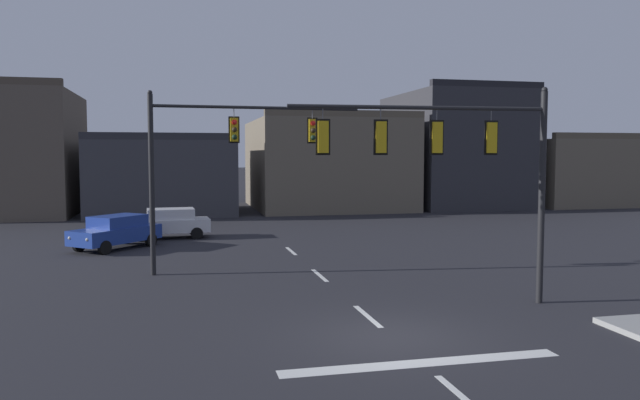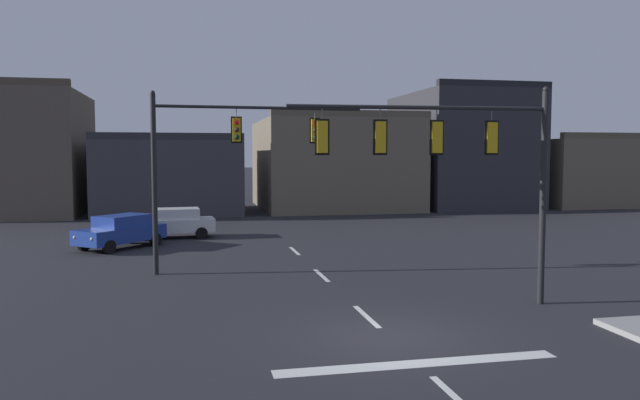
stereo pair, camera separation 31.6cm
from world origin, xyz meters
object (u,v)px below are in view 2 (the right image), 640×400
Objects in this scene: signal_mast_far_side at (218,150)px; car_lot_middle at (121,231)px; car_lot_nearside at (174,222)px; signal_mast_near_side at (456,154)px.

car_lot_middle is at bearing 121.65° from signal_mast_far_side.
signal_mast_far_side is 11.20m from car_lot_nearside.
car_lot_middle is at bearing -126.18° from car_lot_nearside.
car_lot_nearside is at bearing 116.16° from signal_mast_near_side.
signal_mast_far_side is (-6.60, 7.03, 0.14)m from signal_mast_near_side.
car_lot_nearside is at bearing 53.82° from car_lot_middle.
signal_mast_near_side is 0.96× the size of signal_mast_far_side.
signal_mast_near_side reaches higher than car_lot_nearside.
car_lot_middle is (-2.41, -3.29, 0.00)m from car_lot_nearside.
signal_mast_near_side is 18.21m from car_lot_middle.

